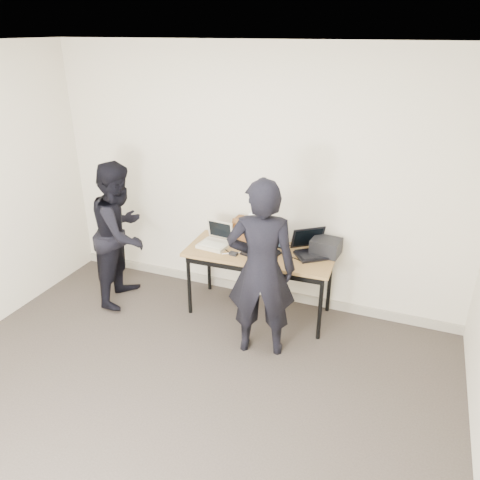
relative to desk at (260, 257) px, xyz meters
The scene contains 13 objects.
room 2.01m from the desk, 96.33° to the right, with size 4.60×4.60×2.80m.
desk is the anchor object (origin of this frame).
laptop_beige 0.50m from the desk, behind, with size 0.33×0.32×0.24m.
laptop_center 0.12m from the desk, ahead, with size 0.40×0.39×0.26m.
laptop_right 0.53m from the desk, 16.34° to the left, with size 0.47×0.47×0.25m.
leather_satchel 0.35m from the desk, 128.40° to the left, with size 0.37×0.19×0.25m.
tissue 0.44m from the desk, 122.97° to the left, with size 0.13×0.10×0.08m, color white.
equipment_box 0.67m from the desk, 16.95° to the left, with size 0.28×0.24×0.16m, color black.
power_brick 0.29m from the desk, 142.67° to the right, with size 0.08×0.05×0.03m, color black.
cables 0.08m from the desk, ahead, with size 1.15×0.45×0.01m.
person_typist 0.65m from the desk, 69.85° to the right, with size 0.62×0.41×1.69m, color black.
person_observer 1.52m from the desk, behind, with size 0.76×0.59×1.57m, color black.
baseboard 0.74m from the desk, 120.47° to the left, with size 4.50×0.03×0.10m, color #A19886.
Camera 1 is at (1.58, -2.16, 2.80)m, focal length 35.00 mm.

